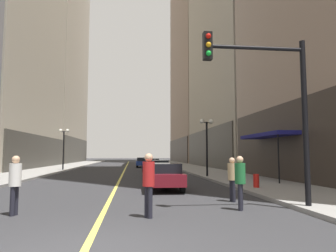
{
  "coord_description": "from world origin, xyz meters",
  "views": [
    {
      "loc": [
        0.86,
        -5.76,
        1.77
      ],
      "look_at": [
        4.49,
        25.98,
        4.68
      ],
      "focal_mm": 33.16,
      "sensor_mm": 36.0,
      "label": 1
    }
  ],
  "objects_px": {
    "pedestrian_in_tan_trench": "(232,176)",
    "street_lamp_right_mid": "(207,134)",
    "car_maroon": "(163,175)",
    "traffic_light_near_right": "(273,93)",
    "car_black": "(156,168)",
    "car_blue": "(143,162)",
    "pedestrian_in_green_parka": "(240,178)",
    "pedestrian_in_red_jacket": "(149,180)",
    "fire_hydrant_right": "(256,182)",
    "car_navy": "(151,164)",
    "street_lamp_left_far": "(64,140)",
    "pedestrian_in_white_shirt": "(15,180)"
  },
  "relations": [
    {
      "from": "car_maroon",
      "to": "pedestrian_in_tan_trench",
      "type": "height_order",
      "value": "pedestrian_in_tan_trench"
    },
    {
      "from": "car_navy",
      "to": "street_lamp_right_mid",
      "type": "xyz_separation_m",
      "value": [
        3.63,
        -9.4,
        2.54
      ]
    },
    {
      "from": "traffic_light_near_right",
      "to": "street_lamp_left_far",
      "type": "xyz_separation_m",
      "value": [
        -11.75,
        24.48,
        -0.49
      ]
    },
    {
      "from": "car_black",
      "to": "car_navy",
      "type": "relative_size",
      "value": 0.93
    },
    {
      "from": "car_navy",
      "to": "pedestrian_in_tan_trench",
      "type": "distance_m",
      "value": 20.85
    },
    {
      "from": "pedestrian_in_white_shirt",
      "to": "pedestrian_in_green_parka",
      "type": "xyz_separation_m",
      "value": [
        6.83,
        0.08,
        -0.01
      ]
    },
    {
      "from": "car_black",
      "to": "traffic_light_near_right",
      "type": "xyz_separation_m",
      "value": [
        2.67,
        -14.37,
        3.03
      ]
    },
    {
      "from": "car_blue",
      "to": "fire_hydrant_right",
      "type": "distance_m",
      "value": 28.15
    },
    {
      "from": "car_maroon",
      "to": "pedestrian_in_green_parka",
      "type": "height_order",
      "value": "pedestrian_in_green_parka"
    },
    {
      "from": "car_blue",
      "to": "pedestrian_in_tan_trench",
      "type": "height_order",
      "value": "pedestrian_in_tan_trench"
    },
    {
      "from": "street_lamp_right_mid",
      "to": "fire_hydrant_right",
      "type": "distance_m",
      "value": 8.54
    },
    {
      "from": "pedestrian_in_white_shirt",
      "to": "street_lamp_left_far",
      "type": "bearing_deg",
      "value": 99.03
    },
    {
      "from": "car_black",
      "to": "pedestrian_in_red_jacket",
      "type": "distance_m",
      "value": 14.97
    },
    {
      "from": "car_blue",
      "to": "street_lamp_right_mid",
      "type": "bearing_deg",
      "value": -78.4
    },
    {
      "from": "car_navy",
      "to": "car_black",
      "type": "bearing_deg",
      "value": -90.61
    },
    {
      "from": "car_navy",
      "to": "pedestrian_in_white_shirt",
      "type": "distance_m",
      "value": 23.21
    },
    {
      "from": "car_maroon",
      "to": "car_navy",
      "type": "xyz_separation_m",
      "value": [
        0.36,
        16.62,
        0.0
      ]
    },
    {
      "from": "car_blue",
      "to": "pedestrian_in_red_jacket",
      "type": "relative_size",
      "value": 2.71
    },
    {
      "from": "pedestrian_in_green_parka",
      "to": "pedestrian_in_red_jacket",
      "type": "bearing_deg",
      "value": -164.25
    },
    {
      "from": "car_black",
      "to": "pedestrian_in_green_parka",
      "type": "bearing_deg",
      "value": -83.49
    },
    {
      "from": "car_maroon",
      "to": "pedestrian_in_green_parka",
      "type": "xyz_separation_m",
      "value": [
        1.88,
        -5.89,
        0.28
      ]
    },
    {
      "from": "pedestrian_in_green_parka",
      "to": "pedestrian_in_red_jacket",
      "type": "xyz_separation_m",
      "value": [
        -2.97,
        -0.84,
        0.05
      ]
    },
    {
      "from": "car_black",
      "to": "car_maroon",
      "type": "bearing_deg",
      "value": -91.9
    },
    {
      "from": "car_maroon",
      "to": "traffic_light_near_right",
      "type": "xyz_separation_m",
      "value": [
        2.94,
        -6.18,
        3.02
      ]
    },
    {
      "from": "pedestrian_in_green_parka",
      "to": "street_lamp_right_mid",
      "type": "height_order",
      "value": "street_lamp_right_mid"
    },
    {
      "from": "street_lamp_left_far",
      "to": "pedestrian_in_white_shirt",
      "type": "bearing_deg",
      "value": -80.97
    },
    {
      "from": "car_navy",
      "to": "pedestrian_in_red_jacket",
      "type": "height_order",
      "value": "pedestrian_in_red_jacket"
    },
    {
      "from": "pedestrian_in_white_shirt",
      "to": "pedestrian_in_red_jacket",
      "type": "distance_m",
      "value": 3.94
    },
    {
      "from": "pedestrian_in_white_shirt",
      "to": "traffic_light_near_right",
      "type": "height_order",
      "value": "traffic_light_near_right"
    },
    {
      "from": "fire_hydrant_right",
      "to": "car_black",
      "type": "bearing_deg",
      "value": 115.14
    },
    {
      "from": "car_maroon",
      "to": "street_lamp_left_far",
      "type": "distance_m",
      "value": 20.47
    },
    {
      "from": "car_navy",
      "to": "pedestrian_in_white_shirt",
      "type": "height_order",
      "value": "pedestrian_in_white_shirt"
    },
    {
      "from": "car_blue",
      "to": "pedestrian_in_green_parka",
      "type": "distance_m",
      "value": 32.92
    },
    {
      "from": "pedestrian_in_tan_trench",
      "to": "street_lamp_right_mid",
      "type": "xyz_separation_m",
      "value": [
        1.8,
        11.37,
        2.3
      ]
    },
    {
      "from": "traffic_light_near_right",
      "to": "fire_hydrant_right",
      "type": "height_order",
      "value": "traffic_light_near_right"
    },
    {
      "from": "car_navy",
      "to": "street_lamp_left_far",
      "type": "bearing_deg",
      "value": 169.64
    },
    {
      "from": "pedestrian_in_tan_trench",
      "to": "fire_hydrant_right",
      "type": "xyz_separation_m",
      "value": [
        2.3,
        3.34,
        -0.56
      ]
    },
    {
      "from": "car_black",
      "to": "car_blue",
      "type": "height_order",
      "value": "same"
    },
    {
      "from": "pedestrian_in_red_jacket",
      "to": "fire_hydrant_right",
      "type": "relative_size",
      "value": 2.24
    },
    {
      "from": "car_blue",
      "to": "traffic_light_near_right",
      "type": "distance_m",
      "value": 33.43
    },
    {
      "from": "pedestrian_in_white_shirt",
      "to": "fire_hydrant_right",
      "type": "bearing_deg",
      "value": 28.66
    },
    {
      "from": "pedestrian_in_red_jacket",
      "to": "pedestrian_in_tan_trench",
      "type": "relative_size",
      "value": 1.09
    },
    {
      "from": "car_blue",
      "to": "pedestrian_in_white_shirt",
      "type": "distance_m",
      "value": 33.3
    },
    {
      "from": "pedestrian_in_red_jacket",
      "to": "street_lamp_left_far",
      "type": "height_order",
      "value": "street_lamp_left_far"
    },
    {
      "from": "fire_hydrant_right",
      "to": "pedestrian_in_green_parka",
      "type": "bearing_deg",
      "value": -117.2
    },
    {
      "from": "pedestrian_in_white_shirt",
      "to": "fire_hydrant_right",
      "type": "relative_size",
      "value": 2.16
    },
    {
      "from": "car_navy",
      "to": "pedestrian_in_red_jacket",
      "type": "bearing_deg",
      "value": -93.56
    },
    {
      "from": "pedestrian_in_red_jacket",
      "to": "traffic_light_near_right",
      "type": "xyz_separation_m",
      "value": [
        4.03,
        0.54,
        2.69
      ]
    },
    {
      "from": "pedestrian_in_tan_trench",
      "to": "street_lamp_right_mid",
      "type": "relative_size",
      "value": 0.37
    },
    {
      "from": "pedestrian_in_green_parka",
      "to": "pedestrian_in_tan_trench",
      "type": "bearing_deg",
      "value": 79.85
    }
  ]
}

